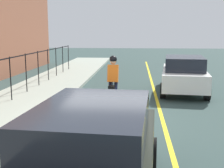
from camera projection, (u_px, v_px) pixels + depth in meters
ground_plane at (109, 120)px, 8.98m from camera, size 80.00×80.00×0.00m
lane_line_centre at (163, 121)px, 8.85m from camera, size 36.00×0.12×0.01m
sidewalk at (1, 115)px, 9.25m from camera, size 40.00×3.20×0.15m
iron_fence at (0, 72)px, 10.05m from camera, size 20.13×0.04×1.60m
cyclist_lead at (113, 82)px, 10.42m from camera, size 1.71×0.38×1.83m
patrol_sedan at (184, 74)px, 13.03m from camera, size 4.57×2.29×1.58m
parked_sedan_rear at (91, 157)px, 4.35m from camera, size 4.51×2.16×1.58m
traffic_cone_near at (23, 149)px, 6.18m from camera, size 0.36×0.36×0.45m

